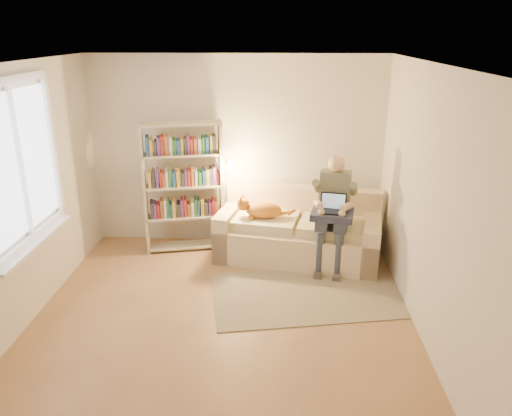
{
  "coord_description": "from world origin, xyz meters",
  "views": [
    {
      "loc": [
        0.55,
        -4.43,
        2.89
      ],
      "look_at": [
        0.32,
        1.0,
        0.94
      ],
      "focal_mm": 35.0,
      "sensor_mm": 36.0,
      "label": 1
    }
  ],
  "objects_px": {
    "sofa": "(299,234)",
    "person": "(334,206)",
    "cat": "(259,209)",
    "bookshelf": "(183,181)",
    "laptop": "(331,207)"
  },
  "relations": [
    {
      "from": "sofa",
      "to": "person",
      "type": "xyz_separation_m",
      "value": [
        0.41,
        -0.24,
        0.49
      ]
    },
    {
      "from": "sofa",
      "to": "cat",
      "type": "bearing_deg",
      "value": -165.23
    },
    {
      "from": "sofa",
      "to": "bookshelf",
      "type": "bearing_deg",
      "value": -176.06
    },
    {
      "from": "cat",
      "to": "bookshelf",
      "type": "relative_size",
      "value": 0.4
    },
    {
      "from": "sofa",
      "to": "cat",
      "type": "distance_m",
      "value": 0.63
    },
    {
      "from": "sofa",
      "to": "laptop",
      "type": "xyz_separation_m",
      "value": [
        0.37,
        -0.35,
        0.52
      ]
    },
    {
      "from": "person",
      "to": "bookshelf",
      "type": "height_order",
      "value": "bookshelf"
    },
    {
      "from": "laptop",
      "to": "bookshelf",
      "type": "height_order",
      "value": "bookshelf"
    },
    {
      "from": "person",
      "to": "cat",
      "type": "distance_m",
      "value": 0.97
    },
    {
      "from": "sofa",
      "to": "person",
      "type": "bearing_deg",
      "value": -19.19
    },
    {
      "from": "cat",
      "to": "bookshelf",
      "type": "distance_m",
      "value": 1.09
    },
    {
      "from": "cat",
      "to": "laptop",
      "type": "bearing_deg",
      "value": -8.37
    },
    {
      "from": "cat",
      "to": "laptop",
      "type": "height_order",
      "value": "laptop"
    },
    {
      "from": "bookshelf",
      "to": "cat",
      "type": "bearing_deg",
      "value": -24.65
    },
    {
      "from": "sofa",
      "to": "person",
      "type": "relative_size",
      "value": 1.57
    }
  ]
}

